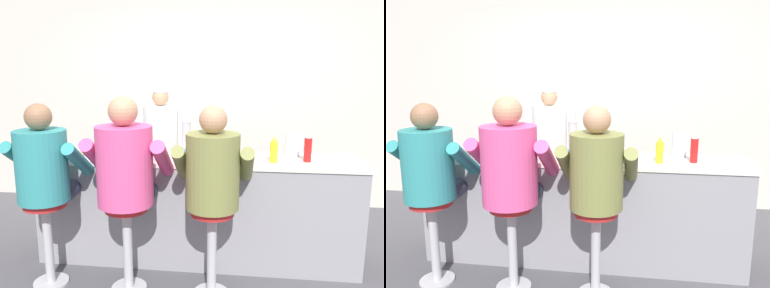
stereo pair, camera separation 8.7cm
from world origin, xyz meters
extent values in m
plane|color=#4C4C51|center=(0.00, 0.00, 0.00)|extent=(20.00, 20.00, 0.00)
cube|color=beige|center=(0.00, 1.87, 1.35)|extent=(10.00, 0.06, 2.70)
cube|color=gray|center=(0.00, 0.29, 0.46)|extent=(2.80, 0.55, 0.92)
cube|color=silver|center=(0.00, 0.29, 0.94)|extent=(2.86, 0.57, 0.04)
cylinder|color=red|center=(0.94, 0.22, 1.06)|extent=(0.06, 0.06, 0.20)
cone|color=white|center=(0.94, 0.22, 1.19)|extent=(0.05, 0.05, 0.05)
cylinder|color=yellow|center=(0.66, 0.16, 1.05)|extent=(0.06, 0.06, 0.17)
cone|color=yellow|center=(0.66, 0.16, 1.16)|extent=(0.05, 0.05, 0.05)
cylinder|color=orange|center=(0.28, 0.10, 1.02)|extent=(0.03, 0.03, 0.11)
cylinder|color=#287F2D|center=(0.28, 0.10, 1.08)|extent=(0.02, 0.02, 0.01)
cylinder|color=silver|center=(0.85, 0.43, 1.07)|extent=(0.13, 0.13, 0.22)
cube|color=silver|center=(0.92, 0.43, 1.08)|extent=(0.02, 0.02, 0.13)
cylinder|color=white|center=(-1.01, 0.15, 0.97)|extent=(0.23, 0.23, 0.02)
ellipsoid|color=#E0BC60|center=(-1.01, 0.15, 0.99)|extent=(0.10, 0.08, 0.03)
cylinder|color=white|center=(-0.49, 0.21, 0.99)|extent=(0.16, 0.16, 0.05)
cylinder|color=beige|center=(-1.24, 0.18, 1.01)|extent=(0.10, 0.10, 0.09)
torus|color=beige|center=(-1.18, 0.18, 1.01)|extent=(0.07, 0.02, 0.07)
cylinder|color=#4C7AB2|center=(-0.08, 0.14, 1.01)|extent=(0.09, 0.09, 0.09)
torus|color=#4C7AB2|center=(-0.02, 0.14, 1.01)|extent=(0.07, 0.02, 0.07)
cylinder|color=#B7BABF|center=(-0.10, 0.35, 1.11)|extent=(0.08, 0.08, 0.30)
cylinder|color=silver|center=(-0.10, 0.35, 1.26)|extent=(0.09, 0.09, 0.01)
cube|color=silver|center=(0.18, 0.22, 1.03)|extent=(0.12, 0.07, 0.14)
cube|color=black|center=(0.18, 0.19, 1.03)|extent=(0.07, 0.01, 0.05)
cylinder|color=#B2B5BA|center=(-1.13, -0.29, 0.01)|extent=(0.28, 0.28, 0.02)
cylinder|color=#B2B5BA|center=(-1.13, -0.29, 0.36)|extent=(0.07, 0.07, 0.68)
cylinder|color=red|center=(-1.13, -0.29, 0.69)|extent=(0.33, 0.33, 0.05)
cylinder|color=#33384C|center=(-1.23, -0.10, 0.73)|extent=(0.15, 0.39, 0.15)
cylinder|color=#33384C|center=(-1.03, -0.10, 0.73)|extent=(0.15, 0.39, 0.15)
cylinder|color=teal|center=(-1.13, -0.29, 0.99)|extent=(0.39, 0.39, 0.56)
cylinder|color=teal|center=(-1.38, -0.18, 1.02)|extent=(0.10, 0.42, 0.34)
cylinder|color=teal|center=(-0.88, -0.18, 1.02)|extent=(0.10, 0.42, 0.34)
sphere|color=#8C6647|center=(-1.13, -0.29, 1.37)|extent=(0.20, 0.20, 0.20)
cylinder|color=#B2B5BA|center=(-0.47, -0.29, 0.01)|extent=(0.28, 0.28, 0.02)
cylinder|color=#B2B5BA|center=(-0.47, -0.29, 0.36)|extent=(0.07, 0.07, 0.68)
cylinder|color=red|center=(-0.47, -0.29, 0.69)|extent=(0.33, 0.33, 0.05)
cylinder|color=#33384C|center=(-0.58, -0.08, 0.73)|extent=(0.16, 0.42, 0.16)
cylinder|color=#33384C|center=(-0.37, -0.08, 0.73)|extent=(0.16, 0.42, 0.16)
cylinder|color=#E54C8C|center=(-0.47, -0.29, 1.01)|extent=(0.42, 0.42, 0.60)
cylinder|color=#E54C8C|center=(-0.74, -0.17, 1.04)|extent=(0.11, 0.46, 0.36)
cylinder|color=#E54C8C|center=(-0.21, -0.17, 1.04)|extent=(0.11, 0.46, 0.36)
sphere|color=tan|center=(-0.47, -0.29, 1.42)|extent=(0.22, 0.22, 0.22)
cylinder|color=#B2B5BA|center=(0.18, -0.29, 0.36)|extent=(0.07, 0.07, 0.68)
cylinder|color=red|center=(0.18, -0.29, 0.69)|extent=(0.33, 0.33, 0.05)
cylinder|color=#33384C|center=(0.08, -0.10, 0.73)|extent=(0.15, 0.39, 0.15)
cylinder|color=#33384C|center=(0.28, -0.10, 0.73)|extent=(0.15, 0.39, 0.15)
cylinder|color=olive|center=(0.18, -0.29, 0.99)|extent=(0.39, 0.39, 0.56)
cylinder|color=olive|center=(-0.06, -0.18, 1.02)|extent=(0.10, 0.42, 0.34)
cylinder|color=olive|center=(0.43, -0.18, 1.02)|extent=(0.10, 0.42, 0.34)
sphere|color=tan|center=(0.18, -0.29, 1.37)|extent=(0.20, 0.20, 0.20)
cube|color=#232328|center=(-0.54, 1.37, 0.37)|extent=(0.31, 0.17, 0.75)
cube|color=white|center=(-0.54, 1.32, 0.52)|extent=(0.28, 0.02, 0.45)
cylinder|color=white|center=(-0.54, 1.37, 1.03)|extent=(0.41, 0.41, 0.56)
sphere|color=tan|center=(-0.54, 1.37, 1.41)|extent=(0.19, 0.19, 0.19)
cylinder|color=white|center=(-0.54, 1.37, 1.54)|extent=(0.17, 0.17, 0.15)
cylinder|color=white|center=(-0.80, 1.37, 1.03)|extent=(0.11, 0.11, 0.48)
cylinder|color=white|center=(-0.28, 1.37, 1.03)|extent=(0.11, 0.11, 0.48)
camera|label=1|loc=(0.35, -2.92, 1.71)|focal=35.00mm
camera|label=2|loc=(0.44, -2.90, 1.71)|focal=35.00mm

